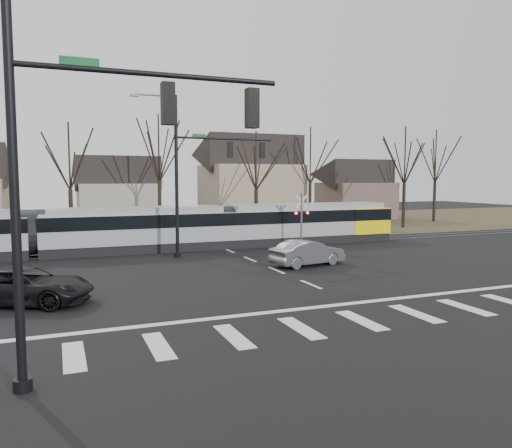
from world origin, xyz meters
name	(u,v)px	position (x,y,z in m)	size (l,w,h in m)	color
ground	(333,294)	(0.00, 0.00, 0.00)	(140.00, 140.00, 0.00)	black
grass_verge	(173,227)	(0.00, 32.00, 0.01)	(140.00, 28.00, 0.01)	#38331E
crosswalk	(389,317)	(0.00, -4.00, 0.01)	(27.00, 2.60, 0.01)	silver
stop_line	(355,303)	(0.00, -1.80, 0.01)	(28.00, 0.35, 0.01)	silver
lane_dashes	(220,247)	(0.00, 16.00, 0.01)	(0.18, 30.00, 0.01)	silver
rail_pair	(221,247)	(0.00, 15.80, 0.03)	(90.00, 1.52, 0.06)	#59595E
tram	(135,228)	(-6.15, 16.00, 1.67)	(40.39, 3.00, 3.06)	gray
sedan	(307,253)	(2.29, 6.71, 0.74)	(4.74, 2.46, 1.49)	#4A4D51
suv	(24,286)	(-12.41, 2.99, 0.74)	(5.86, 4.39, 1.48)	black
signal_pole_near_left	(86,150)	(-10.41, -6.00, 5.70)	(9.28, 0.44, 10.20)	black
signal_pole_far	(201,168)	(-2.41, 12.50, 5.70)	(9.28, 0.44, 10.20)	black
rail_crossing_signal	(301,223)	(5.00, 12.79, 1.89)	(1.08, 0.36, 4.00)	#59595B
tree_row	(208,179)	(2.00, 26.00, 5.00)	(59.20, 7.20, 10.00)	black
house_b	(117,188)	(-5.00, 36.00, 3.97)	(8.64, 7.56, 7.65)	gray
house_c	(251,177)	(9.00, 33.00, 5.23)	(10.80, 8.64, 10.10)	gray
house_d	(356,187)	(24.00, 35.00, 3.97)	(8.64, 7.56, 7.65)	brown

